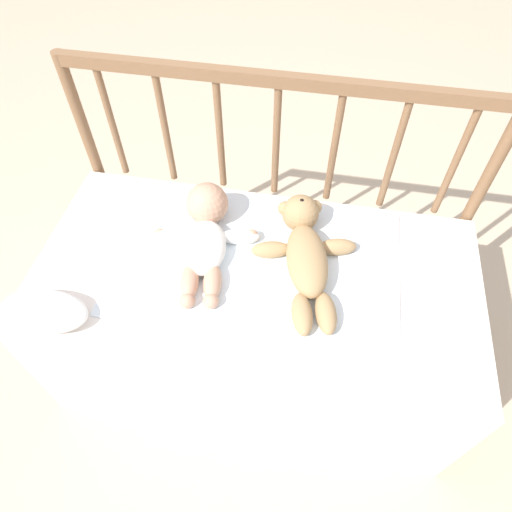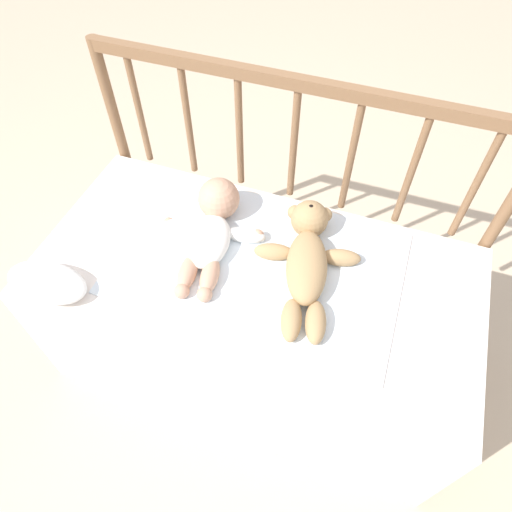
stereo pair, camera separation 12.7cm
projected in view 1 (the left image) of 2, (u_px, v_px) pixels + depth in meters
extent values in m
plane|color=#C6B293|center=(255.00, 352.00, 1.72)|extent=(12.00, 12.00, 0.00)
cube|color=white|center=(255.00, 317.00, 1.51)|extent=(1.28, 0.64, 0.51)
cylinder|color=brown|center=(101.00, 177.00, 1.63)|extent=(0.04, 0.04, 0.93)
cylinder|color=brown|center=(462.00, 225.00, 1.49)|extent=(0.04, 0.04, 0.93)
cube|color=brown|center=(279.00, 80.00, 1.21)|extent=(1.25, 0.03, 0.04)
cylinder|color=brown|center=(112.00, 125.00, 1.43)|extent=(0.02, 0.02, 0.38)
cylinder|color=brown|center=(166.00, 131.00, 1.41)|extent=(0.02, 0.02, 0.38)
cylinder|color=brown|center=(220.00, 137.00, 1.39)|extent=(0.02, 0.02, 0.38)
cylinder|color=brown|center=(276.00, 144.00, 1.37)|extent=(0.02, 0.02, 0.38)
cylinder|color=brown|center=(334.00, 151.00, 1.35)|extent=(0.02, 0.02, 0.38)
cylinder|color=brown|center=(393.00, 157.00, 1.33)|extent=(0.02, 0.02, 0.38)
cylinder|color=brown|center=(454.00, 165.00, 1.31)|extent=(0.02, 0.02, 0.38)
cube|color=white|center=(256.00, 261.00, 1.33)|extent=(0.82, 0.52, 0.01)
ellipsoid|color=tan|center=(307.00, 260.00, 1.28)|extent=(0.17, 0.27, 0.09)
sphere|color=tan|center=(300.00, 213.00, 1.38)|extent=(0.11, 0.11, 0.11)
sphere|color=tan|center=(301.00, 206.00, 1.35)|extent=(0.05, 0.05, 0.05)
sphere|color=black|center=(302.00, 201.00, 1.34)|extent=(0.02, 0.02, 0.02)
sphere|color=tan|center=(285.00, 208.00, 1.39)|extent=(0.05, 0.05, 0.05)
sphere|color=tan|center=(315.00, 207.00, 1.39)|extent=(0.05, 0.05, 0.05)
ellipsoid|color=tan|center=(271.00, 250.00, 1.33)|extent=(0.12, 0.08, 0.05)
ellipsoid|color=tan|center=(337.00, 247.00, 1.34)|extent=(0.12, 0.08, 0.05)
ellipsoid|color=tan|center=(302.00, 314.00, 1.19)|extent=(0.08, 0.14, 0.06)
ellipsoid|color=tan|center=(326.00, 313.00, 1.20)|extent=(0.08, 0.14, 0.06)
ellipsoid|color=white|center=(204.00, 247.00, 1.32)|extent=(0.16, 0.22, 0.07)
sphere|color=tan|center=(207.00, 204.00, 1.39)|extent=(0.13, 0.13, 0.13)
ellipsoid|color=white|center=(172.00, 236.00, 1.37)|extent=(0.13, 0.07, 0.05)
ellipsoid|color=white|center=(240.00, 237.00, 1.36)|extent=(0.13, 0.07, 0.05)
sphere|color=tan|center=(160.00, 235.00, 1.37)|extent=(0.04, 0.04, 0.04)
sphere|color=tan|center=(252.00, 236.00, 1.37)|extent=(0.04, 0.04, 0.04)
ellipsoid|color=tan|center=(189.00, 282.00, 1.26)|extent=(0.07, 0.13, 0.05)
ellipsoid|color=tan|center=(212.00, 282.00, 1.26)|extent=(0.07, 0.13, 0.05)
sphere|color=tan|center=(187.00, 301.00, 1.22)|extent=(0.04, 0.04, 0.04)
sphere|color=tan|center=(211.00, 301.00, 1.22)|extent=(0.04, 0.04, 0.04)
ellipsoid|color=white|center=(44.00, 311.00, 1.20)|extent=(0.24, 0.13, 0.06)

